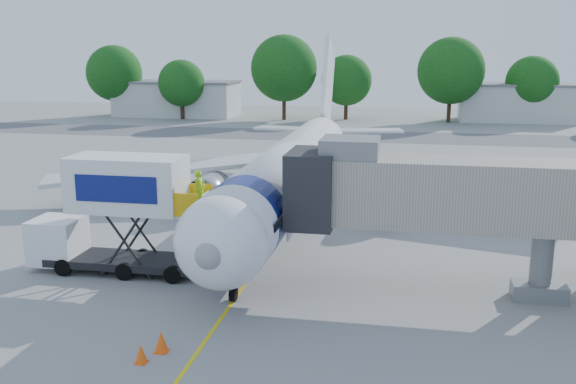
# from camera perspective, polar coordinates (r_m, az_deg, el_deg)

# --- Properties ---
(ground) EXTENTS (160.00, 160.00, 0.00)m
(ground) POSITION_cam_1_polar(r_m,az_deg,el_deg) (35.86, -0.82, -3.94)
(ground) COLOR gray
(ground) RESTS_ON ground
(guidance_line) EXTENTS (0.15, 70.00, 0.01)m
(guidance_line) POSITION_cam_1_polar(r_m,az_deg,el_deg) (35.86, -0.82, -3.93)
(guidance_line) COLOR yellow
(guidance_line) RESTS_ON ground
(taxiway_strip) EXTENTS (120.00, 10.00, 0.01)m
(taxiway_strip) POSITION_cam_1_polar(r_m,az_deg,el_deg) (76.67, 5.44, 4.98)
(taxiway_strip) COLOR #59595B
(taxiway_strip) RESTS_ON ground
(aircraft) EXTENTS (34.17, 37.73, 11.35)m
(aircraft) POSITION_cam_1_polar(r_m,az_deg,el_deg) (39.10, 0.36, 1.91)
(aircraft) COLOR white
(aircraft) RESTS_ON ground
(jet_bridge) EXTENTS (13.90, 3.20, 6.60)m
(jet_bridge) POSITION_cam_1_polar(r_m,az_deg,el_deg) (27.35, 12.78, -0.16)
(jet_bridge) COLOR #ACA193
(jet_bridge) RESTS_ON ground
(catering_hiloader) EXTENTS (8.56, 2.44, 5.50)m
(catering_hiloader) POSITION_cam_1_polar(r_m,az_deg,el_deg) (30.65, -15.06, -1.94)
(catering_hiloader) COLOR black
(catering_hiloader) RESTS_ON ground
(safety_cone_a) EXTENTS (0.49, 0.49, 0.77)m
(safety_cone_a) POSITION_cam_1_polar(r_m,az_deg,el_deg) (23.14, -11.19, -12.93)
(safety_cone_a) COLOR #FF560D
(safety_cone_a) RESTS_ON ground
(safety_cone_b) EXTENTS (0.42, 0.42, 0.67)m
(safety_cone_b) POSITION_cam_1_polar(r_m,az_deg,el_deg) (22.57, -12.93, -13.85)
(safety_cone_b) COLOR #FF560D
(safety_cone_b) RESTS_ON ground
(outbuilding_left) EXTENTS (18.40, 8.40, 5.30)m
(outbuilding_left) POSITION_cam_1_polar(r_m,az_deg,el_deg) (100.23, -9.84, 8.20)
(outbuilding_left) COLOR silver
(outbuilding_left) RESTS_ON ground
(outbuilding_right) EXTENTS (16.40, 7.40, 5.30)m
(outbuilding_right) POSITION_cam_1_polar(r_m,az_deg,el_deg) (97.16, 19.75, 7.51)
(outbuilding_right) COLOR silver
(outbuilding_right) RESTS_ON ground
(tree_a) EXTENTS (8.34, 8.34, 10.63)m
(tree_a) POSITION_cam_1_polar(r_m,az_deg,el_deg) (101.76, -15.18, 10.16)
(tree_a) COLOR #382314
(tree_a) RESTS_ON ground
(tree_b) EXTENTS (6.72, 6.72, 8.57)m
(tree_b) POSITION_cam_1_polar(r_m,az_deg,el_deg) (95.36, -9.46, 9.52)
(tree_b) COLOR #382314
(tree_b) RESTS_ON ground
(tree_c) EXTENTS (9.48, 9.48, 12.09)m
(tree_c) POSITION_cam_1_polar(r_m,az_deg,el_deg) (93.18, -0.36, 10.94)
(tree_c) COLOR #382314
(tree_c) RESTS_ON ground
(tree_d) EXTENTS (7.26, 7.26, 9.26)m
(tree_d) POSITION_cam_1_polar(r_m,az_deg,el_deg) (93.88, 5.22, 9.85)
(tree_d) COLOR #382314
(tree_d) RESTS_ON ground
(tree_e) EXTENTS (9.19, 9.19, 11.72)m
(tree_e) POSITION_cam_1_polar(r_m,az_deg,el_deg) (92.68, 14.29, 10.40)
(tree_e) COLOR #382314
(tree_e) RESTS_ON ground
(tree_f) EXTENTS (7.19, 7.19, 9.17)m
(tree_f) POSITION_cam_1_polar(r_m,az_deg,el_deg) (96.17, 20.87, 9.12)
(tree_f) COLOR #382314
(tree_f) RESTS_ON ground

